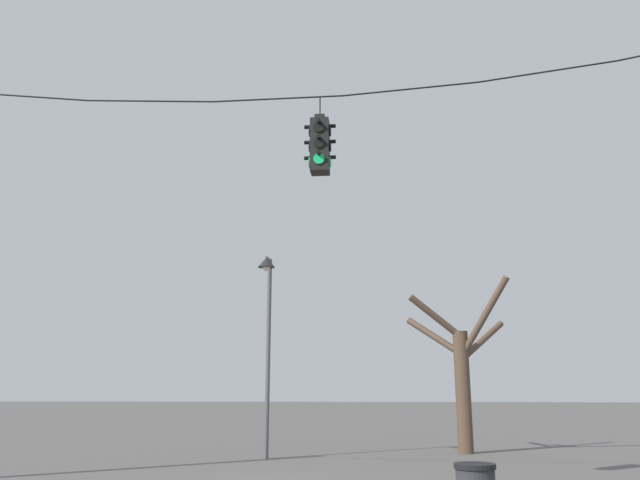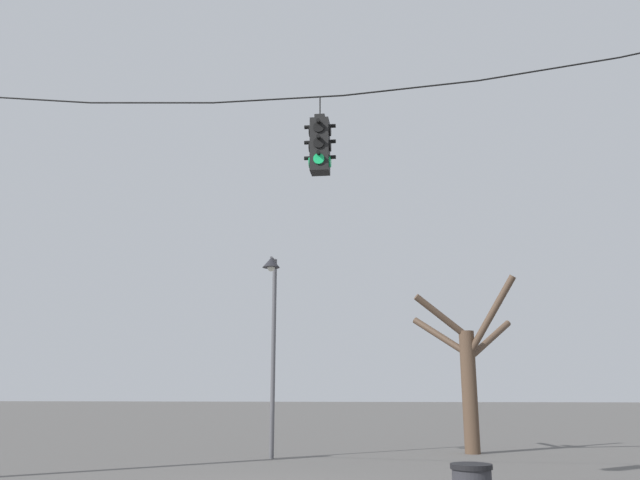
{
  "view_description": "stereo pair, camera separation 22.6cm",
  "coord_description": "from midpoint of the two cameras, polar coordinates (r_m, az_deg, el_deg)",
  "views": [
    {
      "loc": [
        1.87,
        -10.55,
        1.7
      ],
      "look_at": [
        0.81,
        0.07,
        4.3
      ],
      "focal_mm": 35.0,
      "sensor_mm": 36.0,
      "label": 1
    },
    {
      "loc": [
        2.1,
        -10.52,
        1.7
      ],
      "look_at": [
        0.81,
        0.07,
        4.3
      ],
      "focal_mm": 35.0,
      "sensor_mm": 36.0,
      "label": 2
    }
  ],
  "objects": [
    {
      "name": "bare_tree",
      "position": [
        19.0,
        12.56,
        -11.44
      ],
      "size": [
        3.09,
        2.25,
        4.97
      ],
      "color": "brown",
      "rests_on": "ground_plane"
    },
    {
      "name": "span_wire",
      "position": [
        12.18,
        -4.48,
        13.99
      ],
      "size": [
        17.37,
        0.03,
        0.91
      ],
      "color": "black"
    },
    {
      "name": "street_lamp",
      "position": [
        17.1,
        -5.22,
        -6.34
      ],
      "size": [
        0.47,
        0.81,
        5.32
      ],
      "color": "#515156",
      "rests_on": "ground_plane"
    },
    {
      "name": "traffic_light_near_right_pole",
      "position": [
        11.53,
        -0.57,
        8.63
      ],
      "size": [
        0.58,
        0.58,
        1.49
      ],
      "color": "black"
    }
  ]
}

